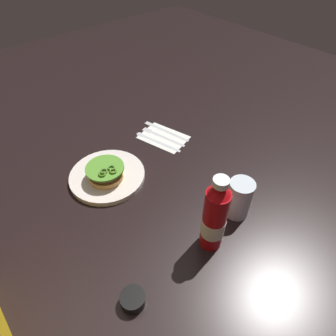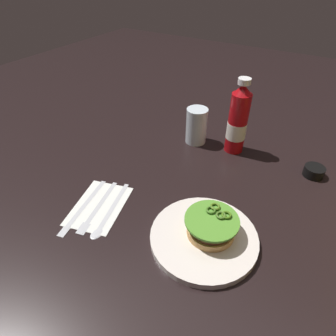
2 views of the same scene
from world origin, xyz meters
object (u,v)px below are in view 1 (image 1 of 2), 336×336
object	(u,v)px
fork_utensil	(160,135)
spoon_utensil	(152,139)
burger_sandwich	(106,172)
dinner_plate	(107,176)
water_glass	(239,198)
napkin	(164,137)
butter_knife	(163,129)
ketchup_bottle	(214,218)
condiment_cup	(133,299)

from	to	relation	value
fork_utensil	spoon_utensil	size ratio (longest dim) A/B	0.98
burger_sandwich	fork_utensil	xyz separation A→B (m)	(0.08, -0.29, -0.04)
dinner_plate	fork_utensil	distance (m)	0.28
water_glass	fork_utensil	world-z (taller)	water_glass
burger_sandwich	napkin	bearing A→B (deg)	-78.88
napkin	fork_utensil	xyz separation A→B (m)	(0.02, 0.00, 0.00)
burger_sandwich	spoon_utensil	xyz separation A→B (m)	(0.08, -0.25, -0.04)
butter_knife	spoon_utensil	distance (m)	0.07
butter_knife	fork_utensil	world-z (taller)	same
dinner_plate	water_glass	world-z (taller)	water_glass
napkin	ketchup_bottle	bearing A→B (deg)	154.94
napkin	spoon_utensil	distance (m)	0.05
burger_sandwich	condiment_cup	xyz separation A→B (m)	(-0.37, 0.16, -0.03)
ketchup_bottle	spoon_utensil	distance (m)	0.49
condiment_cup	dinner_plate	bearing A→B (deg)	-24.41
water_glass	fork_utensil	xyz separation A→B (m)	(0.43, -0.07, -0.06)
butter_knife	fork_utensil	bearing A→B (deg)	116.46
water_glass	butter_knife	distance (m)	0.46
butter_knife	fork_utensil	size ratio (longest dim) A/B	1.08
burger_sandwich	ketchup_bottle	bearing A→B (deg)	-166.87
burger_sandwich	napkin	size ratio (longest dim) A/B	0.69
ketchup_bottle	condiment_cup	bearing A→B (deg)	88.38
napkin	butter_knife	xyz separation A→B (m)	(0.04, -0.03, 0.00)
dinner_plate	spoon_utensil	world-z (taller)	dinner_plate
fork_utensil	spoon_utensil	distance (m)	0.04
dinner_plate	butter_knife	xyz separation A→B (m)	(0.08, -0.31, -0.00)
ketchup_bottle	water_glass	bearing A→B (deg)	-81.65
condiment_cup	napkin	bearing A→B (deg)	-46.84
napkin	dinner_plate	bearing A→B (deg)	98.80
ketchup_bottle	water_glass	world-z (taller)	ketchup_bottle
dinner_plate	water_glass	distance (m)	0.43
ketchup_bottle	fork_utensil	world-z (taller)	ketchup_bottle
burger_sandwich	fork_utensil	world-z (taller)	burger_sandwich
ketchup_bottle	water_glass	distance (m)	0.14
napkin	butter_knife	distance (m)	0.05
ketchup_bottle	fork_utensil	bearing A→B (deg)	-23.66
spoon_utensil	water_glass	bearing A→B (deg)	176.39
burger_sandwich	napkin	distance (m)	0.30
dinner_plate	spoon_utensil	bearing A→B (deg)	-75.12
burger_sandwich	spoon_utensil	distance (m)	0.26
burger_sandwich	condiment_cup	bearing A→B (deg)	156.03
fork_utensil	ketchup_bottle	bearing A→B (deg)	156.34
dinner_plate	butter_knife	distance (m)	0.32
ketchup_bottle	condiment_cup	distance (m)	0.27
dinner_plate	napkin	size ratio (longest dim) A/B	1.40
butter_knife	condiment_cup	bearing A→B (deg)	133.65
ketchup_bottle	condiment_cup	size ratio (longest dim) A/B	4.15
water_glass	fork_utensil	size ratio (longest dim) A/B	0.63
water_glass	spoon_utensil	distance (m)	0.44
dinner_plate	condiment_cup	distance (m)	0.42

